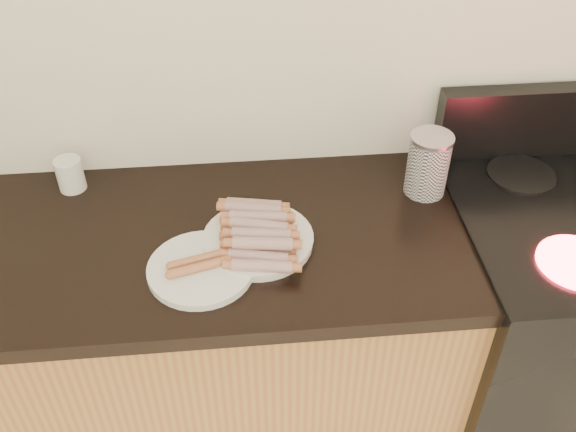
{
  "coord_description": "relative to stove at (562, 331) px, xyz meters",
  "views": [
    {
      "loc": [
        -0.14,
        0.52,
        1.93
      ],
      "look_at": [
        -0.04,
        1.62,
        1.01
      ],
      "focal_mm": 40.0,
      "sensor_mm": 36.0,
      "label": 1
    }
  ],
  "objects": [
    {
      "name": "hotdog_pile",
      "position": [
        -0.89,
        -0.02,
        0.49
      ],
      "size": [
        0.14,
        0.28,
        0.05
      ],
      "rotation": [
        0.0,
        0.0,
        -0.22
      ],
      "color": "maroon",
      "rests_on": "main_plate"
    },
    {
      "name": "cabinet_base",
      "position": [
        -1.48,
        0.01,
        -0.03
      ],
      "size": [
        2.2,
        0.59,
        0.86
      ],
      "primitive_type": "cube",
      "color": "olive",
      "rests_on": "floor"
    },
    {
      "name": "stove_panel",
      "position": [
        0.0,
        0.28,
        0.55
      ],
      "size": [
        0.76,
        0.06,
        0.2
      ],
      "primitive_type": "cube",
      "color": "black",
      "rests_on": "stove"
    },
    {
      "name": "side_plate",
      "position": [
        -1.02,
        -0.1,
        0.45
      ],
      "size": [
        0.3,
        0.3,
        0.02
      ],
      "primitive_type": "cylinder",
      "rotation": [
        0.0,
        0.0,
        0.26
      ],
      "color": "white",
      "rests_on": "counter_slab"
    },
    {
      "name": "stove",
      "position": [
        0.0,
        0.0,
        0.0
      ],
      "size": [
        0.76,
        0.65,
        0.91
      ],
      "color": "black",
      "rests_on": "floor"
    },
    {
      "name": "wall_back",
      "position": [
        -0.78,
        0.32,
        0.84
      ],
      "size": [
        4.0,
        0.04,
        2.6
      ],
      "primitive_type": "cube",
      "color": "silver",
      "rests_on": "ground"
    },
    {
      "name": "mug",
      "position": [
        -1.36,
        0.24,
        0.49
      ],
      "size": [
        0.09,
        0.09,
        0.09
      ],
      "primitive_type": "cylinder",
      "rotation": [
        0.0,
        0.0,
        0.42
      ],
      "color": "white",
      "rests_on": "counter_slab"
    },
    {
      "name": "main_plate",
      "position": [
        -0.89,
        -0.02,
        0.45
      ],
      "size": [
        0.3,
        0.3,
        0.02
      ],
      "primitive_type": "cylinder",
      "rotation": [
        0.0,
        0.0,
        -0.15
      ],
      "color": "silver",
      "rests_on": "counter_slab"
    },
    {
      "name": "counter_slab",
      "position": [
        -1.48,
        0.01,
        0.42
      ],
      "size": [
        2.2,
        0.62,
        0.04
      ],
      "primitive_type": "cube",
      "color": "black",
      "rests_on": "cabinet_base"
    },
    {
      "name": "plain_sausages",
      "position": [
        -1.02,
        -0.1,
        0.47
      ],
      "size": [
        0.14,
        0.08,
        0.02
      ],
      "rotation": [
        0.0,
        0.0,
        0.27
      ],
      "color": "#B3632B",
      "rests_on": "side_plate"
    },
    {
      "name": "burner_far_left",
      "position": [
        -0.17,
        0.17,
        0.46
      ],
      "size": [
        0.18,
        0.18,
        0.01
      ],
      "primitive_type": "cylinder",
      "color": "black",
      "rests_on": "stove"
    },
    {
      "name": "canister",
      "position": [
        -0.44,
        0.15,
        0.53
      ],
      "size": [
        0.11,
        0.11,
        0.17
      ],
      "rotation": [
        0.0,
        0.0,
        0.2
      ],
      "color": "silver",
      "rests_on": "counter_slab"
    }
  ]
}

